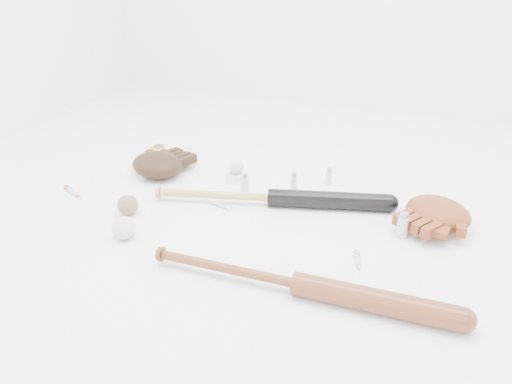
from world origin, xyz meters
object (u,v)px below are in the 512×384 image
(bat_dark, at_px, (271,198))
(bat_wood, at_px, (297,284))
(glove_dark, at_px, (157,164))
(pedestal, at_px, (237,177))

(bat_dark, distance_m, bat_wood, 0.55)
(glove_dark, xyz_separation_m, pedestal, (0.35, 0.06, -0.03))
(bat_dark, height_order, pedestal, bat_dark)
(glove_dark, bearing_deg, bat_wood, -14.43)
(bat_wood, height_order, glove_dark, glove_dark)
(bat_wood, height_order, pedestal, bat_wood)
(glove_dark, distance_m, pedestal, 0.36)
(glove_dark, bearing_deg, pedestal, 31.56)
(bat_dark, bearing_deg, bat_wood, -77.85)
(bat_wood, bearing_deg, glove_dark, 143.55)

